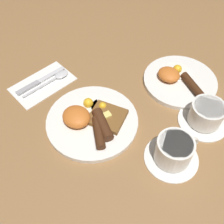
{
  "coord_description": "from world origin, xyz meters",
  "views": [
    {
      "loc": [
        0.34,
        -0.29,
        0.61
      ],
      "look_at": [
        0.03,
        0.05,
        0.03
      ],
      "focal_mm": 42.0,
      "sensor_mm": 36.0,
      "label": 1
    }
  ],
  "objects_px": {
    "teacup_far": "(206,115)",
    "spoon": "(57,77)",
    "knife": "(38,82)",
    "teacup_near": "(174,151)",
    "breakfast_plate_far": "(179,80)",
    "breakfast_plate_near": "(92,120)"
  },
  "relations": [
    {
      "from": "teacup_far",
      "to": "spoon",
      "type": "relative_size",
      "value": 0.84
    },
    {
      "from": "breakfast_plate_near",
      "to": "breakfast_plate_far",
      "type": "relative_size",
      "value": 1.11
    },
    {
      "from": "teacup_near",
      "to": "knife",
      "type": "xyz_separation_m",
      "value": [
        -0.47,
        -0.06,
        -0.03
      ]
    },
    {
      "from": "breakfast_plate_near",
      "to": "knife",
      "type": "height_order",
      "value": "breakfast_plate_near"
    },
    {
      "from": "knife",
      "to": "teacup_far",
      "type": "bearing_deg",
      "value": -59.58
    },
    {
      "from": "spoon",
      "to": "teacup_far",
      "type": "bearing_deg",
      "value": -64.07
    },
    {
      "from": "teacup_near",
      "to": "spoon",
      "type": "height_order",
      "value": "teacup_near"
    },
    {
      "from": "teacup_near",
      "to": "knife",
      "type": "distance_m",
      "value": 0.48
    },
    {
      "from": "breakfast_plate_far",
      "to": "teacup_far",
      "type": "height_order",
      "value": "teacup_far"
    },
    {
      "from": "teacup_far",
      "to": "spoon",
      "type": "bearing_deg",
      "value": -159.1
    },
    {
      "from": "breakfast_plate_near",
      "to": "spoon",
      "type": "xyz_separation_m",
      "value": [
        -0.21,
        0.05,
        -0.01
      ]
    },
    {
      "from": "breakfast_plate_far",
      "to": "spoon",
      "type": "bearing_deg",
      "value": -139.96
    },
    {
      "from": "teacup_far",
      "to": "breakfast_plate_near",
      "type": "bearing_deg",
      "value": -136.74
    },
    {
      "from": "teacup_far",
      "to": "knife",
      "type": "bearing_deg",
      "value": -154.75
    },
    {
      "from": "breakfast_plate_near",
      "to": "teacup_near",
      "type": "xyz_separation_m",
      "value": [
        0.23,
        0.06,
        0.02
      ]
    },
    {
      "from": "spoon",
      "to": "knife",
      "type": "bearing_deg",
      "value": 156.75
    },
    {
      "from": "knife",
      "to": "breakfast_plate_near",
      "type": "bearing_deg",
      "value": -83.63
    },
    {
      "from": "knife",
      "to": "spoon",
      "type": "height_order",
      "value": "spoon"
    },
    {
      "from": "breakfast_plate_near",
      "to": "teacup_near",
      "type": "bearing_deg",
      "value": 14.17
    },
    {
      "from": "breakfast_plate_far",
      "to": "teacup_far",
      "type": "bearing_deg",
      "value": -31.25
    },
    {
      "from": "teacup_near",
      "to": "spoon",
      "type": "xyz_separation_m",
      "value": [
        -0.44,
        -0.01,
        -0.03
      ]
    },
    {
      "from": "teacup_far",
      "to": "breakfast_plate_far",
      "type": "bearing_deg",
      "value": 148.75
    }
  ]
}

